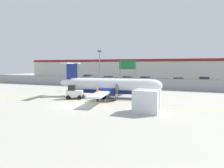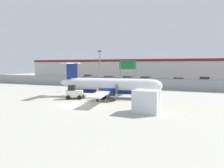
% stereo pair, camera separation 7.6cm
% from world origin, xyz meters
% --- Properties ---
extents(ground_plane, '(140.00, 140.00, 0.01)m').
position_xyz_m(ground_plane, '(0.00, 2.00, 0.00)').
color(ground_plane, '#ADA89E').
extents(perimeter_fence, '(98.00, 0.10, 2.10)m').
position_xyz_m(perimeter_fence, '(0.00, 18.00, 1.12)').
color(perimeter_fence, gray).
rests_on(perimeter_fence, ground).
extents(parking_lot_strip, '(98.00, 17.00, 0.12)m').
position_xyz_m(parking_lot_strip, '(0.00, 29.50, 0.06)').
color(parking_lot_strip, '#38383A').
rests_on(parking_lot_strip, ground).
extents(background_building, '(91.00, 8.10, 6.50)m').
position_xyz_m(background_building, '(0.00, 47.99, 3.26)').
color(background_building, beige).
rests_on(background_building, ground).
extents(commuter_airplane, '(15.03, 16.07, 4.92)m').
position_xyz_m(commuter_airplane, '(1.71, 6.53, 1.60)').
color(commuter_airplane, white).
rests_on(commuter_airplane, ground).
extents(baggage_tug, '(2.57, 2.01, 1.88)m').
position_xyz_m(baggage_tug, '(-2.51, 3.42, 0.86)').
color(baggage_tug, silver).
rests_on(baggage_tug, ground).
extents(ground_crew_worker, '(0.38, 0.55, 1.70)m').
position_xyz_m(ground_crew_worker, '(1.27, 2.76, 0.95)').
color(ground_crew_worker, '#191E4C').
rests_on(ground_crew_worker, ground).
extents(cargo_container, '(2.51, 2.13, 2.20)m').
position_xyz_m(cargo_container, '(8.18, -0.90, 1.10)').
color(cargo_container, silver).
rests_on(cargo_container, ground).
extents(traffic_cone_near_left, '(0.36, 0.36, 0.64)m').
position_xyz_m(traffic_cone_near_left, '(-0.80, 6.35, 0.31)').
color(traffic_cone_near_left, orange).
rests_on(traffic_cone_near_left, ground).
extents(traffic_cone_near_right, '(0.36, 0.36, 0.64)m').
position_xyz_m(traffic_cone_near_right, '(-2.94, 4.58, 0.31)').
color(traffic_cone_near_right, orange).
rests_on(traffic_cone_near_right, ground).
extents(traffic_cone_far_left, '(0.36, 0.36, 0.64)m').
position_xyz_m(traffic_cone_far_left, '(7.74, 3.10, 0.31)').
color(traffic_cone_far_left, orange).
rests_on(traffic_cone_far_left, ground).
extents(traffic_cone_far_right, '(0.36, 0.36, 0.64)m').
position_xyz_m(traffic_cone_far_right, '(-1.71, 7.30, 0.31)').
color(traffic_cone_far_right, orange).
rests_on(traffic_cone_far_right, ground).
extents(parked_car_0, '(4.23, 2.06, 1.58)m').
position_xyz_m(parked_car_0, '(-16.10, 33.94, 0.89)').
color(parked_car_0, red).
rests_on(parked_car_0, parking_lot_strip).
extents(parked_car_1, '(4.40, 2.45, 1.58)m').
position_xyz_m(parked_car_1, '(-10.54, 25.02, 0.89)').
color(parked_car_1, red).
rests_on(parked_car_1, parking_lot_strip).
extents(parked_car_2, '(4.26, 2.12, 1.58)m').
position_xyz_m(parked_car_2, '(-7.44, 29.05, 0.89)').
color(parked_car_2, slate).
rests_on(parked_car_2, parking_lot_strip).
extents(parked_car_3, '(4.38, 2.42, 1.58)m').
position_xyz_m(parked_car_3, '(-2.79, 29.96, 0.89)').
color(parked_car_3, '#B28C19').
rests_on(parked_car_3, parking_lot_strip).
extents(parked_car_4, '(4.36, 2.36, 1.58)m').
position_xyz_m(parked_car_4, '(2.05, 30.19, 0.89)').
color(parked_car_4, gray).
rests_on(parked_car_4, parking_lot_strip).
extents(parked_car_5, '(4.20, 2.00, 1.58)m').
position_xyz_m(parked_car_5, '(6.98, 25.07, 0.89)').
color(parked_car_5, red).
rests_on(parked_car_5, parking_lot_strip).
extents(parked_car_6, '(4.35, 2.34, 1.58)m').
position_xyz_m(parked_car_6, '(9.78, 29.16, 0.89)').
color(parked_car_6, '#19662D').
rests_on(parked_car_6, parking_lot_strip).
extents(parked_car_7, '(4.23, 2.06, 1.58)m').
position_xyz_m(parked_car_7, '(15.66, 34.09, 0.89)').
color(parked_car_7, '#B28C19').
rests_on(parked_car_7, parking_lot_strip).
extents(apron_light_pole, '(0.70, 0.30, 7.27)m').
position_xyz_m(apron_light_pole, '(-3.56, 14.28, 4.30)').
color(apron_light_pole, slate).
rests_on(apron_light_pole, ground).
extents(highway_sign, '(3.60, 0.14, 5.50)m').
position_xyz_m(highway_sign, '(0.07, 20.38, 4.14)').
color(highway_sign, slate).
rests_on(highway_sign, ground).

